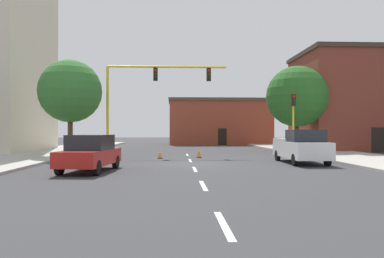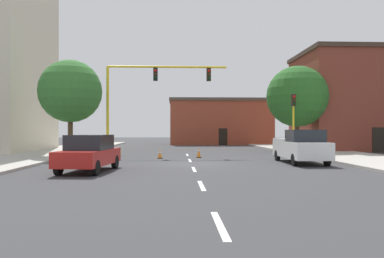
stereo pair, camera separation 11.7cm
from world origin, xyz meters
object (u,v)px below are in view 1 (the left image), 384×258
object	(u,v)px
pickup_truck_white	(301,147)
traffic_light_pole_right	(293,110)
traffic_cone_roadside_b	(160,154)
tree_right_mid	(297,97)
traffic_cone_roadside_a	(199,153)
traffic_signal_gantry	(125,126)
sedan_red_near_left	(90,153)
tree_left_near	(70,91)

from	to	relation	value
pickup_truck_white	traffic_light_pole_right	bearing A→B (deg)	75.46
traffic_light_pole_right	traffic_cone_roadside_b	xyz separation A→B (m)	(-10.38, -3.09, -3.21)
tree_right_mid	traffic_light_pole_right	bearing A→B (deg)	-112.27
traffic_light_pole_right	traffic_cone_roadside_a	bearing A→B (deg)	-162.03
traffic_signal_gantry	pickup_truck_white	bearing A→B (deg)	-29.89
pickup_truck_white	sedan_red_near_left	xyz separation A→B (m)	(-11.50, -3.96, -0.09)
traffic_cone_roadside_a	pickup_truck_white	bearing A→B (deg)	-39.57
traffic_signal_gantry	traffic_cone_roadside_a	bearing A→B (deg)	-17.18
tree_left_near	traffic_cone_roadside_b	bearing A→B (deg)	-14.05
traffic_cone_roadside_a	tree_left_near	bearing A→B (deg)	173.67
traffic_signal_gantry	traffic_cone_roadside_a	distance (m)	6.02
traffic_light_pole_right	pickup_truck_white	bearing A→B (deg)	-104.54
traffic_signal_gantry	tree_right_mid	world-z (taller)	tree_right_mid
traffic_signal_gantry	tree_right_mid	bearing A→B (deg)	17.03
traffic_cone_roadside_a	traffic_cone_roadside_b	size ratio (longest dim) A/B	1.16
tree_left_near	traffic_cone_roadside_b	xyz separation A→B (m)	(6.60, -1.65, -4.48)
traffic_light_pole_right	tree_left_near	size ratio (longest dim) A/B	0.68
traffic_signal_gantry	traffic_cone_roadside_b	xyz separation A→B (m)	(2.71, -2.30, -1.97)
tree_right_mid	tree_left_near	distance (m)	19.18
sedan_red_near_left	traffic_cone_roadside_b	xyz separation A→B (m)	(3.00, 8.11, -0.57)
tree_right_mid	sedan_red_near_left	bearing A→B (deg)	-135.00
traffic_signal_gantry	traffic_cone_roadside_a	size ratio (longest dim) A/B	13.19
traffic_signal_gantry	pickup_truck_white	world-z (taller)	traffic_signal_gantry
traffic_signal_gantry	traffic_light_pole_right	size ratio (longest dim) A/B	2.05
traffic_light_pole_right	pickup_truck_white	world-z (taller)	traffic_light_pole_right
traffic_cone_roadside_b	pickup_truck_white	bearing A→B (deg)	-25.99
tree_right_mid	sedan_red_near_left	world-z (taller)	tree_right_mid
traffic_signal_gantry	sedan_red_near_left	bearing A→B (deg)	-91.59
traffic_signal_gantry	sedan_red_near_left	distance (m)	10.50
traffic_signal_gantry	traffic_light_pole_right	world-z (taller)	traffic_signal_gantry
traffic_light_pole_right	tree_left_near	xyz separation A→B (m)	(-16.97, -1.44, 1.27)
traffic_light_pole_right	traffic_cone_roadside_b	world-z (taller)	traffic_light_pole_right
tree_left_near	traffic_cone_roadside_b	distance (m)	8.14
pickup_truck_white	sedan_red_near_left	world-z (taller)	pickup_truck_white
pickup_truck_white	traffic_cone_roadside_a	xyz separation A→B (m)	(-5.76, 4.76, -0.61)
pickup_truck_white	traffic_cone_roadside_a	world-z (taller)	pickup_truck_white
traffic_signal_gantry	traffic_cone_roadside_a	world-z (taller)	traffic_signal_gantry
tree_left_near	traffic_cone_roadside_a	distance (m)	10.39
sedan_red_near_left	traffic_cone_roadside_a	world-z (taller)	sedan_red_near_left
tree_left_near	traffic_cone_roadside_a	size ratio (longest dim) A/B	9.49
sedan_red_near_left	traffic_cone_roadside_a	size ratio (longest dim) A/B	6.26
traffic_light_pole_right	sedan_red_near_left	xyz separation A→B (m)	(-13.37, -11.20, -2.64)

